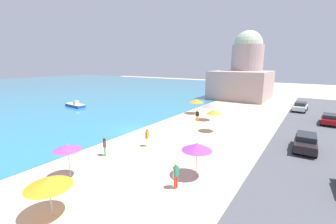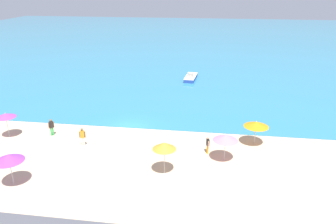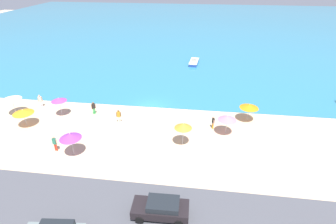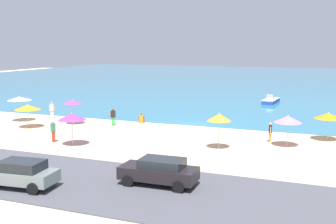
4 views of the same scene
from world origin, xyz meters
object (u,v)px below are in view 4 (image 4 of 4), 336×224
at_px(beach_umbrella_2, 19,99).
at_px(skiff_nearshore, 271,101).
at_px(beach_umbrella_4, 72,117).
at_px(bather_1, 53,130).
at_px(bather_3, 270,131).
at_px(beach_umbrella_7, 219,117).
at_px(bather_2, 142,121).
at_px(bather_0, 113,116).
at_px(bather_4, 52,109).
at_px(beach_umbrella_3, 72,102).
at_px(parked_car_1, 159,171).
at_px(beach_umbrella_1, 28,107).
at_px(parked_car_3, 20,173).
at_px(beach_umbrella_5, 328,116).
at_px(beach_umbrella_0, 288,119).

height_order(beach_umbrella_2, skiff_nearshore, beach_umbrella_2).
xyz_separation_m(beach_umbrella_4, bather_1, (-2.09, 0.41, -1.26)).
bearing_deg(bather_3, beach_umbrella_7, -131.17).
bearing_deg(beach_umbrella_2, bather_3, -0.09).
distance_m(beach_umbrella_2, bather_2, 13.69).
height_order(bather_0, bather_4, bather_4).
relative_size(beach_umbrella_3, parked_car_1, 0.58).
distance_m(beach_umbrella_3, skiff_nearshore, 27.30).
relative_size(beach_umbrella_1, skiff_nearshore, 0.48).
distance_m(parked_car_3, skiff_nearshore, 39.66).
bearing_deg(beach_umbrella_1, beach_umbrella_4, -29.31).
relative_size(beach_umbrella_1, beach_umbrella_3, 0.94).
bearing_deg(beach_umbrella_4, beach_umbrella_7, 16.18).
distance_m(beach_umbrella_3, bather_4, 4.42).
xyz_separation_m(beach_umbrella_1, bather_3, (21.80, 2.31, -1.04)).
bearing_deg(beach_umbrella_5, bather_0, -177.57).
distance_m(bather_1, parked_car_3, 10.97).
relative_size(beach_umbrella_5, parked_car_3, 0.55).
distance_m(beach_umbrella_0, beach_umbrella_1, 23.25).
xyz_separation_m(beach_umbrella_4, parked_car_1, (9.81, -6.15, -1.40)).
relative_size(beach_umbrella_0, beach_umbrella_5, 1.05).
xyz_separation_m(beach_umbrella_0, parked_car_3, (-12.26, -15.05, -1.26)).
distance_m(beach_umbrella_0, bather_4, 24.37).
height_order(beach_umbrella_1, beach_umbrella_3, beach_umbrella_3).
height_order(beach_umbrella_4, beach_umbrella_5, beach_umbrella_4).
distance_m(beach_umbrella_3, parked_car_1, 20.06).
height_order(beach_umbrella_2, bather_4, beach_umbrella_2).
relative_size(bather_1, skiff_nearshore, 0.36).
relative_size(bather_0, bather_2, 0.98).
bearing_deg(parked_car_3, parked_car_1, 24.95).
bearing_deg(beach_umbrella_0, parked_car_1, -114.75).
distance_m(beach_umbrella_0, bather_1, 18.21).
xyz_separation_m(beach_umbrella_2, bather_2, (13.63, -0.22, -1.34)).
relative_size(beach_umbrella_3, bather_2, 1.43).
bearing_deg(beach_umbrella_2, parked_car_1, -32.02).
xyz_separation_m(beach_umbrella_3, parked_car_1, (14.79, -13.48, -1.38)).
distance_m(beach_umbrella_2, beach_umbrella_7, 21.90).
bearing_deg(bather_0, beach_umbrella_0, -8.64).
height_order(bather_1, parked_car_3, bather_1).
bearing_deg(beach_umbrella_1, bather_1, -34.70).
bearing_deg(bather_2, beach_umbrella_2, 179.08).
xyz_separation_m(beach_umbrella_2, parked_car_3, (13.94, -16.11, -1.48)).
relative_size(bather_1, bather_3, 1.10).
bearing_deg(bather_3, beach_umbrella_0, -35.82).
bearing_deg(bather_3, beach_umbrella_4, -154.01).
xyz_separation_m(beach_umbrella_5, bather_4, (-26.88, 0.12, -1.02)).
bearing_deg(beach_umbrella_4, parked_car_1, -32.09).
bearing_deg(beach_umbrella_5, beach_umbrella_0, -130.16).
bearing_deg(bather_0, beach_umbrella_4, -82.66).
xyz_separation_m(beach_umbrella_0, bather_1, (-17.37, -5.34, -1.12)).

